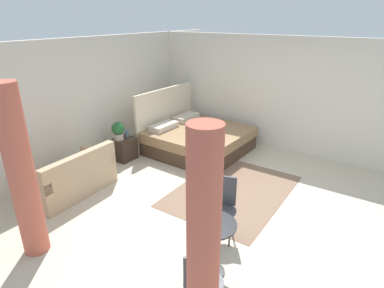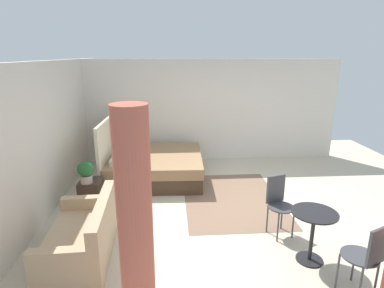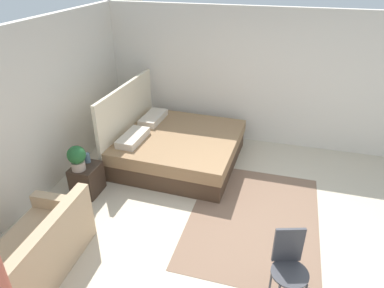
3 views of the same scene
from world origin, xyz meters
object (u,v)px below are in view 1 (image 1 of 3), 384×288
(couch, at_px, (72,179))
(cafe_chair_near_couch, at_px, (202,283))
(potted_plant, at_px, (118,130))
(nightstand, at_px, (125,149))
(bed, at_px, (196,138))
(balcony_table, at_px, (211,239))
(cafe_chair_near_window, at_px, (224,202))
(vase, at_px, (127,134))

(couch, bearing_deg, cafe_chair_near_couch, -106.21)
(potted_plant, relative_size, cafe_chair_near_couch, 0.42)
(couch, distance_m, nightstand, 1.55)
(bed, distance_m, balcony_table, 3.80)
(cafe_chair_near_window, bearing_deg, bed, 40.22)
(nightstand, distance_m, potted_plant, 0.46)
(potted_plant, relative_size, vase, 2.57)
(couch, relative_size, cafe_chair_near_couch, 1.64)
(cafe_chair_near_couch, bearing_deg, cafe_chair_near_window, 20.78)
(bed, height_order, nightstand, bed)
(bed, xyz_separation_m, cafe_chair_near_couch, (-3.75, -2.53, 0.25))
(vase, height_order, cafe_chair_near_couch, cafe_chair_near_couch)
(vase, xyz_separation_m, balcony_table, (-1.93, -3.26, -0.07))
(vase, bearing_deg, cafe_chair_near_couch, -126.20)
(couch, height_order, cafe_chair_near_window, cafe_chair_near_window)
(nightstand, relative_size, potted_plant, 1.24)
(cafe_chair_near_window, relative_size, cafe_chair_near_couch, 0.98)
(couch, bearing_deg, bed, -15.31)
(potted_plant, bearing_deg, couch, -168.58)
(balcony_table, relative_size, cafe_chair_near_window, 0.78)
(couch, relative_size, balcony_table, 2.14)
(bed, bearing_deg, couch, 164.69)
(couch, bearing_deg, cafe_chair_near_window, -81.29)
(vase, bearing_deg, cafe_chair_near_window, -111.98)
(bed, bearing_deg, cafe_chair_near_couch, -146.02)
(couch, distance_m, balcony_table, 3.01)
(couch, bearing_deg, vase, 9.34)
(nightstand, relative_size, balcony_table, 0.68)
(bed, height_order, potted_plant, bed)
(vase, distance_m, cafe_chair_near_couch, 4.42)
(nightstand, bearing_deg, balcony_table, -119.16)
(balcony_table, bearing_deg, nightstand, 60.84)
(vase, relative_size, balcony_table, 0.21)
(vase, xyz_separation_m, cafe_chair_near_window, (-1.23, -3.04, -0.01))
(cafe_chair_near_window, height_order, cafe_chair_near_couch, cafe_chair_near_couch)
(couch, distance_m, vase, 1.70)
(potted_plant, distance_m, cafe_chair_near_couch, 4.31)
(balcony_table, bearing_deg, cafe_chair_near_couch, -156.03)
(balcony_table, distance_m, cafe_chair_near_couch, 0.75)
(potted_plant, xyz_separation_m, cafe_chair_near_window, (-1.01, -3.06, -0.15))
(bed, xyz_separation_m, potted_plant, (-1.36, 1.05, 0.38))
(balcony_table, relative_size, cafe_chair_near_couch, 0.77)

